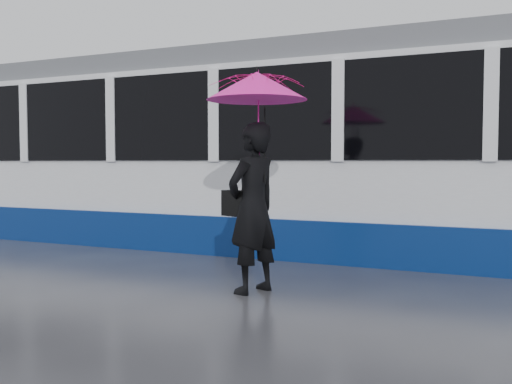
% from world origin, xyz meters
% --- Properties ---
extents(ground, '(90.00, 90.00, 0.00)m').
position_xyz_m(ground, '(0.00, 0.00, 0.00)').
color(ground, '#2A292E').
rests_on(ground, ground).
extents(rails, '(34.00, 1.51, 0.02)m').
position_xyz_m(rails, '(0.00, 2.50, 0.01)').
color(rails, '#3F3D38').
rests_on(rails, ground).
extents(tram, '(26.00, 2.56, 3.35)m').
position_xyz_m(tram, '(1.28, 2.50, 1.64)').
color(tram, white).
rests_on(tram, ground).
extents(woman, '(0.66, 0.81, 1.91)m').
position_xyz_m(woman, '(0.41, -0.79, 0.96)').
color(woman, black).
rests_on(woman, ground).
extents(umbrella, '(1.43, 1.43, 1.29)m').
position_xyz_m(umbrella, '(0.46, -0.79, 2.10)').
color(umbrella, '#FF156D').
rests_on(umbrella, ground).
extents(handbag, '(0.37, 0.25, 0.48)m').
position_xyz_m(handbag, '(0.19, -0.77, 1.00)').
color(handbag, black).
rests_on(handbag, ground).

